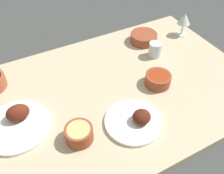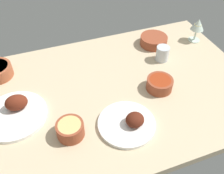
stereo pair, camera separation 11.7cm
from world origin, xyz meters
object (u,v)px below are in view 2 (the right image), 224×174
at_px(bowl_pasta, 70,129).
at_px(water_tumbler, 162,53).
at_px(plate_far_side, 129,123).
at_px(bowl_soup, 154,40).
at_px(plate_center_main, 15,112).
at_px(bowl_sauce, 160,84).
at_px(wine_glass, 198,26).

bearing_deg(bowl_pasta, water_tumbler, 28.34).
bearing_deg(plate_far_side, bowl_soup, 53.60).
bearing_deg(plate_center_main, bowl_soup, 18.94).
relative_size(plate_far_side, bowl_sauce, 1.94).
distance_m(plate_far_side, bowl_sauce, 0.27).
xyz_separation_m(plate_center_main, bowl_pasta, (0.20, -0.18, 0.02)).
xyz_separation_m(bowl_pasta, water_tumbler, (0.58, 0.31, 0.01)).
relative_size(plate_far_side, bowl_pasta, 2.16).
xyz_separation_m(plate_center_main, wine_glass, (1.06, 0.23, 0.08)).
bearing_deg(plate_far_side, plate_center_main, 153.41).
xyz_separation_m(bowl_pasta, bowl_sauce, (0.46, 0.12, -0.00)).
bearing_deg(bowl_sauce, plate_center_main, 174.26).
relative_size(bowl_soup, bowl_sauce, 1.25).
bearing_deg(plate_far_side, bowl_sauce, 34.46).
distance_m(plate_center_main, wine_glass, 1.08).
xyz_separation_m(bowl_sauce, wine_glass, (0.39, 0.30, 0.07)).
bearing_deg(wine_glass, bowl_soup, 169.98).
height_order(bowl_soup, bowl_pasta, bowl_pasta).
distance_m(bowl_sauce, wine_glass, 0.50).
xyz_separation_m(plate_center_main, bowl_sauce, (0.66, -0.07, 0.01)).
relative_size(bowl_pasta, water_tumbler, 1.38).
bearing_deg(bowl_sauce, bowl_soup, 67.45).
distance_m(plate_far_side, bowl_pasta, 0.24).
relative_size(plate_center_main, wine_glass, 2.00).
bearing_deg(plate_center_main, bowl_sauce, -5.74).
distance_m(bowl_pasta, wine_glass, 0.95).
bearing_deg(bowl_soup, bowl_pasta, -142.74).
relative_size(plate_center_main, bowl_soup, 1.79).
xyz_separation_m(plate_center_main, bowl_soup, (0.80, 0.28, 0.01)).
relative_size(bowl_soup, wine_glass, 1.12).
bearing_deg(bowl_sauce, plate_far_side, -145.54).
bearing_deg(bowl_sauce, water_tumbler, 58.71).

